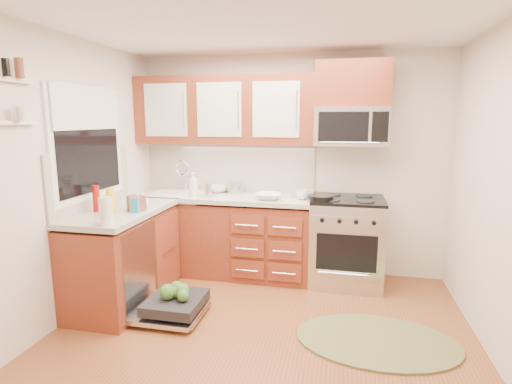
% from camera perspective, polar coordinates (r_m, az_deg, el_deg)
% --- Properties ---
extents(floor, '(3.50, 3.50, 0.00)m').
position_cam_1_polar(floor, '(3.40, 0.15, -21.11)').
color(floor, brown).
rests_on(floor, ground).
extents(ceiling, '(3.50, 3.50, 0.00)m').
position_cam_1_polar(ceiling, '(2.99, 0.17, 24.40)').
color(ceiling, white).
rests_on(ceiling, ground).
extents(wall_back, '(3.50, 0.04, 2.50)m').
position_cam_1_polar(wall_back, '(4.65, 4.73, 3.84)').
color(wall_back, beige).
rests_on(wall_back, ground).
extents(wall_front, '(3.50, 0.04, 2.50)m').
position_cam_1_polar(wall_front, '(1.35, -16.16, -12.87)').
color(wall_front, beige).
rests_on(wall_front, ground).
extents(wall_left, '(0.04, 3.50, 2.50)m').
position_cam_1_polar(wall_left, '(3.73, -27.16, 1.12)').
color(wall_left, beige).
rests_on(wall_left, ground).
extents(base_cabinet_back, '(2.05, 0.60, 0.85)m').
position_cam_1_polar(base_cabinet_back, '(4.69, -4.80, -6.42)').
color(base_cabinet_back, '#5D2715').
rests_on(base_cabinet_back, ground).
extents(base_cabinet_left, '(0.60, 1.25, 0.85)m').
position_cam_1_polar(base_cabinet_left, '(4.17, -18.36, -9.09)').
color(base_cabinet_left, '#5D2715').
rests_on(base_cabinet_left, ground).
extents(countertop_back, '(2.07, 0.64, 0.05)m').
position_cam_1_polar(countertop_back, '(4.56, -4.92, -0.74)').
color(countertop_back, beige).
rests_on(countertop_back, base_cabinet_back).
extents(countertop_left, '(0.64, 1.27, 0.05)m').
position_cam_1_polar(countertop_left, '(4.03, -18.62, -2.72)').
color(countertop_left, beige).
rests_on(countertop_left, base_cabinet_left).
extents(backsplash_back, '(2.05, 0.02, 0.57)m').
position_cam_1_polar(backsplash_back, '(4.79, -3.93, 3.56)').
color(backsplash_back, '#B3AFA1').
rests_on(backsplash_back, ground).
extents(backsplash_left, '(0.02, 1.25, 0.57)m').
position_cam_1_polar(backsplash_left, '(4.14, -22.37, 1.73)').
color(backsplash_left, '#B3AFA1').
rests_on(backsplash_left, ground).
extents(upper_cabinets, '(2.05, 0.35, 0.75)m').
position_cam_1_polar(upper_cabinets, '(4.61, -4.61, 11.57)').
color(upper_cabinets, '#5D2715').
rests_on(upper_cabinets, ground).
extents(cabinet_over_mw, '(0.76, 0.35, 0.47)m').
position_cam_1_polar(cabinet_over_mw, '(4.42, 13.65, 14.74)').
color(cabinet_over_mw, '#5D2715').
rests_on(cabinet_over_mw, ground).
extents(range, '(0.76, 0.64, 0.95)m').
position_cam_1_polar(range, '(4.46, 12.77, -6.86)').
color(range, silver).
rests_on(range, ground).
extents(microwave, '(0.76, 0.38, 0.40)m').
position_cam_1_polar(microwave, '(4.39, 13.41, 9.10)').
color(microwave, silver).
rests_on(microwave, ground).
extents(sink, '(0.62, 0.50, 0.26)m').
position_cam_1_polar(sink, '(4.75, -11.04, -1.70)').
color(sink, white).
rests_on(sink, ground).
extents(dishwasher, '(0.70, 0.60, 0.20)m').
position_cam_1_polar(dishwasher, '(3.85, -11.96, -15.69)').
color(dishwasher, silver).
rests_on(dishwasher, ground).
extents(window, '(0.03, 1.05, 1.05)m').
position_cam_1_polar(window, '(4.08, -22.90, 6.39)').
color(window, white).
rests_on(window, ground).
extents(window_blind, '(0.02, 0.96, 0.40)m').
position_cam_1_polar(window_blind, '(4.07, -22.94, 11.04)').
color(window_blind, white).
rests_on(window_blind, ground).
extents(shelf_upper, '(0.04, 0.40, 0.03)m').
position_cam_1_polar(shelf_upper, '(3.42, -31.69, 13.48)').
color(shelf_upper, white).
rests_on(shelf_upper, ground).
extents(shelf_lower, '(0.04, 0.40, 0.03)m').
position_cam_1_polar(shelf_lower, '(3.41, -31.21, 8.47)').
color(shelf_lower, white).
rests_on(shelf_lower, ground).
extents(rug, '(1.35, 0.92, 0.02)m').
position_cam_1_polar(rug, '(3.58, 16.87, -19.68)').
color(rug, olive).
rests_on(rug, ground).
extents(skillet, '(0.27, 0.27, 0.05)m').
position_cam_1_polar(skillet, '(4.19, 9.23, -0.79)').
color(skillet, black).
rests_on(skillet, range).
extents(stock_pot, '(0.25, 0.25, 0.12)m').
position_cam_1_polar(stock_pot, '(4.66, -2.98, 0.56)').
color(stock_pot, silver).
rests_on(stock_pot, countertop_back).
extents(cutting_board, '(0.27, 0.19, 0.02)m').
position_cam_1_polar(cutting_board, '(4.49, 6.61, -0.52)').
color(cutting_board, tan).
rests_on(cutting_board, countertop_back).
extents(canister, '(0.11, 0.11, 0.15)m').
position_cam_1_polar(canister, '(4.45, -6.93, 0.26)').
color(canister, silver).
rests_on(canister, countertop_back).
extents(paper_towel_roll, '(0.14, 0.14, 0.23)m').
position_cam_1_polar(paper_towel_roll, '(3.45, -20.65, -2.59)').
color(paper_towel_roll, white).
rests_on(paper_towel_roll, countertop_left).
extents(mustard_bottle, '(0.08, 0.08, 0.23)m').
position_cam_1_polar(mustard_bottle, '(3.87, -20.04, -1.24)').
color(mustard_bottle, yellow).
rests_on(mustard_bottle, countertop_left).
extents(red_bottle, '(0.08, 0.08, 0.25)m').
position_cam_1_polar(red_bottle, '(4.00, -21.86, -0.86)').
color(red_bottle, '#B30E10').
rests_on(red_bottle, countertop_left).
extents(wooden_box, '(0.17, 0.14, 0.15)m').
position_cam_1_polar(wooden_box, '(3.91, -16.70, -1.56)').
color(wooden_box, brown).
rests_on(wooden_box, countertop_left).
extents(blue_carton, '(0.09, 0.06, 0.14)m').
position_cam_1_polar(blue_carton, '(3.85, -16.87, -1.75)').
color(blue_carton, '#2986C3').
rests_on(blue_carton, countertop_left).
extents(bowl_a, '(0.28, 0.28, 0.07)m').
position_cam_1_polar(bowl_a, '(4.28, 1.77, -0.64)').
color(bowl_a, '#999999').
rests_on(bowl_a, countertop_back).
extents(bowl_b, '(0.30, 0.30, 0.08)m').
position_cam_1_polar(bowl_b, '(4.73, -5.50, 0.44)').
color(bowl_b, '#999999').
rests_on(bowl_b, countertop_back).
extents(cup, '(0.17, 0.17, 0.10)m').
position_cam_1_polar(cup, '(4.31, 6.65, -0.38)').
color(cup, '#999999').
rests_on(cup, countertop_back).
extents(soap_bottle_a, '(0.12, 0.12, 0.27)m').
position_cam_1_polar(soap_bottle_a, '(4.47, -8.96, 1.05)').
color(soap_bottle_a, '#999999').
rests_on(soap_bottle_a, countertop_back).
extents(soap_bottle_b, '(0.10, 0.10, 0.17)m').
position_cam_1_polar(soap_bottle_b, '(4.07, -16.65, -0.91)').
color(soap_bottle_b, '#999999').
rests_on(soap_bottle_b, countertop_left).
extents(soap_bottle_c, '(0.14, 0.14, 0.16)m').
position_cam_1_polar(soap_bottle_c, '(3.97, -15.92, -1.21)').
color(soap_bottle_c, '#999999').
rests_on(soap_bottle_c, countertop_left).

